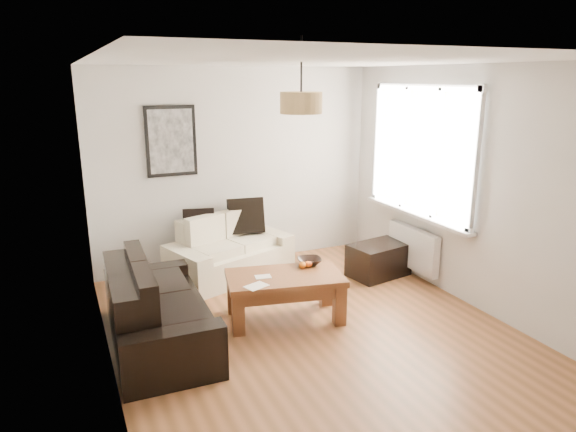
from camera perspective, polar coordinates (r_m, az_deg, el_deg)
name	(u,v)px	position (r m, az deg, el deg)	size (l,w,h in m)	color
floor	(313,331)	(5.29, 2.74, -12.62)	(4.50, 4.50, 0.00)	brown
ceiling	(316,61)	(4.69, 3.15, 16.78)	(3.80, 4.50, 0.00)	white
wall_back	(237,168)	(6.86, -5.70, 5.30)	(3.80, 0.04, 2.60)	silver
wall_front	(500,295)	(3.11, 22.43, -8.11)	(3.80, 0.04, 2.60)	silver
wall_left	(100,229)	(4.33, -20.06, -1.41)	(0.04, 4.50, 2.60)	silver
wall_right	(470,188)	(5.92, 19.54, 2.93)	(0.04, 4.50, 2.60)	silver
window_bay	(422,151)	(6.44, 14.61, 6.95)	(0.14, 1.90, 1.60)	white
radiator	(413,248)	(6.69, 13.66, -3.46)	(0.10, 0.90, 0.52)	white
poster	(171,141)	(6.56, -12.83, 8.08)	(0.62, 0.04, 0.87)	black
pendant_shade	(301,103)	(4.96, 1.46, 12.43)	(0.40, 0.40, 0.20)	tan
loveseat_cream	(230,248)	(6.57, -6.46, -3.50)	(1.51, 0.82, 0.75)	beige
sofa_leather	(158,305)	(5.08, -14.16, -9.58)	(1.76, 0.86, 0.76)	black
coffee_table	(285,297)	(5.45, -0.34, -8.93)	(1.19, 0.65, 0.49)	brown
ottoman	(378,260)	(6.69, 9.98, -4.80)	(0.73, 0.47, 0.42)	black
cushion_left	(199,224)	(6.56, -9.83, -0.86)	(0.39, 0.12, 0.39)	black
cushion_right	(246,216)	(6.73, -4.68, 0.03)	(0.46, 0.14, 0.46)	black
fruit_bowl	(309,261)	(5.65, 2.40, -5.01)	(0.26, 0.26, 0.06)	black
orange_a	(308,264)	(5.54, 2.20, -5.36)	(0.07, 0.07, 0.07)	orange
orange_b	(310,264)	(5.54, 2.41, -5.35)	(0.06, 0.06, 0.06)	#D94712
orange_c	(302,265)	(5.51, 1.61, -5.44)	(0.07, 0.07, 0.07)	orange
papers	(256,286)	(5.08, -3.52, -7.75)	(0.22, 0.15, 0.01)	white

